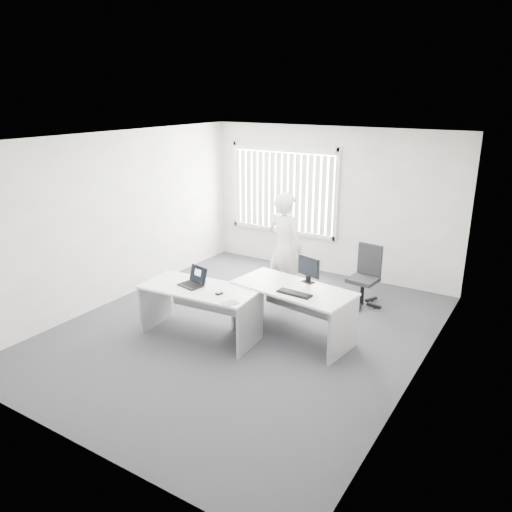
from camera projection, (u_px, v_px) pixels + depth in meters
The scene contains 18 objects.
ground at pixel (244, 330), 7.44m from camera, with size 6.00×6.00×0.00m, color #46464C.
wall_back at pixel (330, 202), 9.42m from camera, with size 5.00×0.02×2.80m, color silver.
wall_front at pixel (64, 319), 4.58m from camera, with size 5.00×0.02×2.80m, color silver.
wall_left at pixel (117, 218), 8.26m from camera, with size 0.02×6.00×2.80m, color silver.
wall_right at pixel (424, 273), 5.74m from camera, with size 0.02×6.00×2.80m, color silver.
ceiling at pixel (242, 139), 6.56m from camera, with size 5.00×6.00×0.02m, color white.
window at pixel (283, 189), 9.84m from camera, with size 2.32×0.06×1.76m, color silver.
blinds at pixel (282, 191), 9.80m from camera, with size 2.20×0.10×1.50m, color silver, non-canonical shape.
desk_near at pixel (200, 301), 7.11m from camera, with size 1.72×0.91×0.76m.
desk_far at pixel (293, 301), 7.07m from camera, with size 1.79×1.01×0.78m.
office_chair at pixel (364, 286), 8.29m from camera, with size 0.63×0.63×1.00m.
person at pixel (285, 248), 8.18m from camera, with size 0.69×0.45×1.88m, color white.
laptop at pixel (190, 277), 7.05m from camera, with size 0.34×0.30×0.26m, color black, non-canonical shape.
paper_sheet at pixel (216, 294), 6.82m from camera, with size 0.31×0.22×0.00m, color silver.
mouse at pixel (219, 293), 6.79m from camera, with size 0.06×0.10×0.04m, color silver, non-canonical shape.
booklet at pixel (230, 303), 6.51m from camera, with size 0.15×0.21×0.01m, color silver.
keyboard at pixel (294, 293), 6.75m from camera, with size 0.49×0.16×0.02m, color black.
monitor at pixel (309, 270), 7.12m from camera, with size 0.39×0.12×0.39m, color black, non-canonical shape.
Camera 1 is at (3.71, -5.60, 3.39)m, focal length 35.00 mm.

